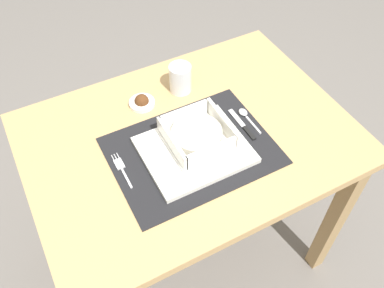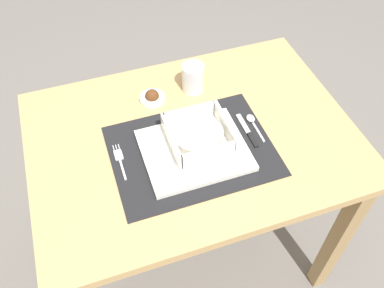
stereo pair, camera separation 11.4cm
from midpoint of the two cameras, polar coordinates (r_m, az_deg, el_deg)
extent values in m
plane|color=slate|center=(1.79, 1.93, -14.07)|extent=(6.00, 6.00, 0.00)
cube|color=tan|center=(1.21, 2.77, 0.60)|extent=(0.93, 0.68, 0.03)
cube|color=#A48252|center=(1.53, 21.50, -12.16)|extent=(0.05, 0.05, 0.68)
cube|color=#A48252|center=(1.63, -15.34, -3.91)|extent=(0.05, 0.05, 0.68)
cube|color=#A48252|center=(1.78, 11.61, 3.10)|extent=(0.05, 0.05, 0.68)
cube|color=black|center=(1.16, 2.80, -1.08)|extent=(0.45, 0.34, 0.00)
cube|color=white|center=(1.15, 3.14, -1.02)|extent=(0.28, 0.24, 0.02)
cube|color=white|center=(1.16, 3.75, 0.36)|extent=(0.17, 0.17, 0.01)
cube|color=white|center=(1.11, 0.05, 0.33)|extent=(0.01, 0.17, 0.05)
cube|color=white|center=(1.16, 7.46, 2.27)|extent=(0.01, 0.17, 0.05)
cube|color=white|center=(1.09, 5.35, -1.62)|extent=(0.15, 0.01, 0.05)
cube|color=white|center=(1.18, 2.42, 4.03)|extent=(0.15, 0.01, 0.05)
cylinder|color=silver|center=(1.14, 3.80, 1.03)|extent=(0.14, 0.14, 0.03)
cube|color=silver|center=(1.12, -6.63, -3.69)|extent=(0.01, 0.07, 0.00)
cube|color=silver|center=(1.15, -7.30, -1.68)|extent=(0.02, 0.04, 0.00)
cylinder|color=silver|center=(1.17, -7.99, -0.78)|extent=(0.00, 0.02, 0.00)
cylinder|color=silver|center=(1.17, -7.63, -0.69)|extent=(0.00, 0.02, 0.00)
cylinder|color=silver|center=(1.17, -7.26, -0.59)|extent=(0.00, 0.02, 0.00)
cube|color=silver|center=(1.22, 11.75, 1.43)|extent=(0.01, 0.08, 0.00)
ellipsoid|color=silver|center=(1.25, 10.67, 3.27)|extent=(0.02, 0.03, 0.01)
cube|color=black|center=(1.20, 11.02, 0.40)|extent=(0.01, 0.06, 0.01)
cube|color=silver|center=(1.24, 9.66, 2.64)|extent=(0.01, 0.08, 0.00)
cylinder|color=white|center=(1.31, 2.66, 8.92)|extent=(0.07, 0.07, 0.09)
cylinder|color=maroon|center=(1.32, 2.62, 8.23)|extent=(0.06, 0.06, 0.05)
cylinder|color=white|center=(1.30, -2.97, 6.15)|extent=(0.08, 0.08, 0.01)
sphere|color=#593319|center=(1.29, -2.99, 6.44)|extent=(0.04, 0.04, 0.04)
camera|label=1|loc=(0.06, -87.13, 3.38)|focal=38.89mm
camera|label=2|loc=(0.06, 92.87, -3.38)|focal=38.89mm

